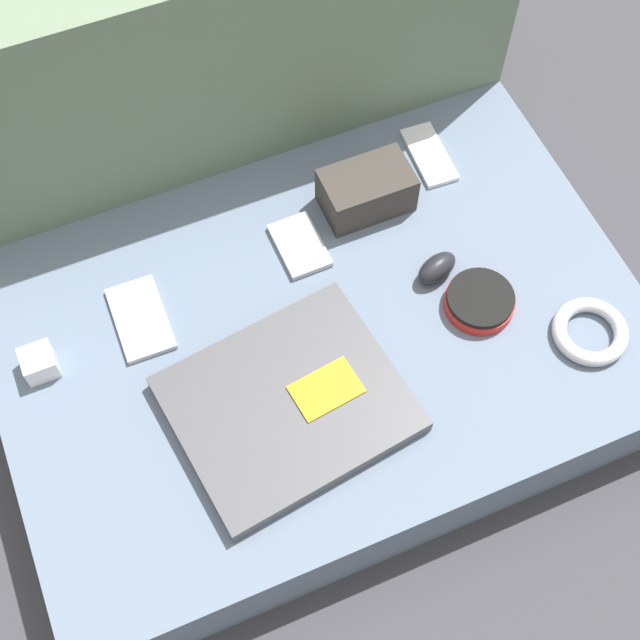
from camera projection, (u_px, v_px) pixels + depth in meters
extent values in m
plane|color=#38383D|center=(320.00, 366.00, 1.38)|extent=(8.00, 8.00, 0.00)
cube|color=slate|center=(320.00, 347.00, 1.32)|extent=(0.91, 0.62, 0.13)
cube|color=#60755B|center=(214.00, 71.00, 1.35)|extent=(0.91, 0.20, 0.48)
cube|color=#47474C|center=(288.00, 404.00, 1.19)|extent=(0.33, 0.29, 0.02)
cube|color=orange|center=(326.00, 389.00, 1.19)|extent=(0.10, 0.07, 0.00)
ellipsoid|color=black|center=(437.00, 268.00, 1.29)|extent=(0.07, 0.05, 0.04)
cylinder|color=red|center=(479.00, 302.00, 1.27)|extent=(0.10, 0.10, 0.02)
cylinder|color=black|center=(481.00, 298.00, 1.26)|extent=(0.10, 0.10, 0.01)
cube|color=silver|center=(429.00, 155.00, 1.41)|extent=(0.06, 0.12, 0.01)
cube|color=#B7B7BC|center=(300.00, 245.00, 1.32)|extent=(0.07, 0.10, 0.01)
cube|color=#B7B7BC|center=(141.00, 319.00, 1.27)|extent=(0.07, 0.13, 0.01)
cube|color=#38332D|center=(367.00, 190.00, 1.34)|extent=(0.13, 0.08, 0.07)
cube|color=silver|center=(39.00, 363.00, 1.22)|extent=(0.04, 0.04, 0.04)
torus|color=#B2B2B7|center=(590.00, 332.00, 1.25)|extent=(0.11, 0.11, 0.02)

